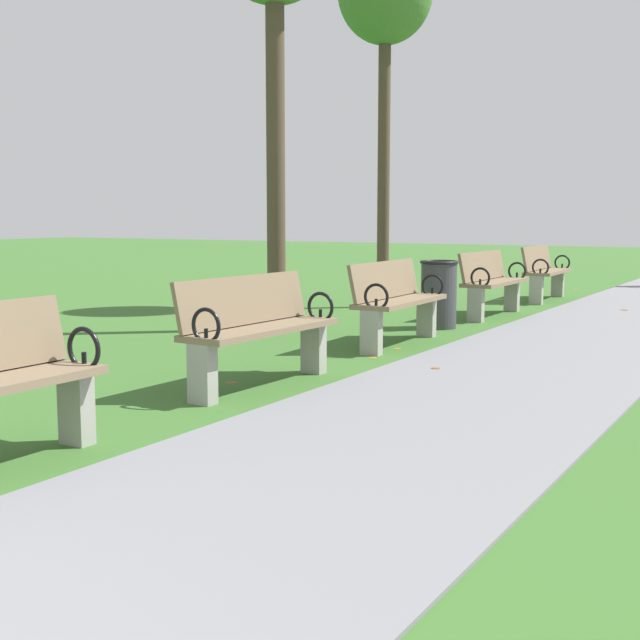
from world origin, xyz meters
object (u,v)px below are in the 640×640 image
(park_bench_6, at_px, (545,271))
(park_bench_4, at_px, (397,300))
(park_bench_5, at_px, (492,281))
(trash_bin, at_px, (439,294))
(park_bench_3, at_px, (258,327))

(park_bench_6, bearing_deg, park_bench_4, -90.00)
(park_bench_4, distance_m, park_bench_5, 3.04)
(park_bench_4, distance_m, trash_bin, 1.53)
(park_bench_6, xyz_separation_m, trash_bin, (-0.15, -4.14, -0.06))
(park_bench_3, xyz_separation_m, park_bench_4, (-0.00, 2.60, 0.00))
(park_bench_5, bearing_deg, trash_bin, -95.51)
(park_bench_4, relative_size, park_bench_5, 1.01)
(park_bench_6, bearing_deg, trash_bin, -92.04)
(park_bench_4, relative_size, park_bench_6, 1.00)
(park_bench_6, distance_m, trash_bin, 4.14)
(park_bench_4, bearing_deg, trash_bin, 95.55)
(park_bench_3, distance_m, park_bench_4, 2.60)
(park_bench_3, relative_size, park_bench_5, 1.01)
(park_bench_6, bearing_deg, park_bench_5, -90.00)
(park_bench_4, distance_m, park_bench_6, 5.66)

